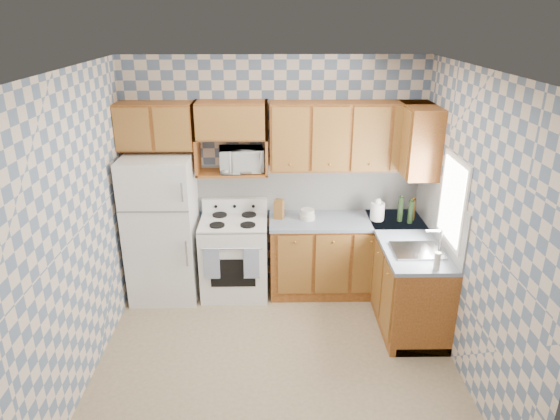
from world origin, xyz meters
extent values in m
plane|color=#7C6B50|center=(0.00, 0.00, 0.00)|extent=(3.40, 3.40, 0.00)
cube|color=slate|center=(0.00, 1.60, 1.35)|extent=(3.40, 0.02, 2.70)
cube|color=slate|center=(1.70, 0.00, 1.35)|extent=(0.02, 3.20, 2.70)
cube|color=white|center=(0.40, 1.59, 1.20)|extent=(2.60, 0.02, 0.56)
cube|color=white|center=(1.69, 0.80, 1.20)|extent=(0.02, 1.60, 0.56)
cube|color=silver|center=(-1.27, 1.25, 0.84)|extent=(0.75, 0.70, 1.68)
cube|color=silver|center=(-0.47, 1.28, 0.45)|extent=(0.76, 0.65, 0.90)
cube|color=silver|center=(-0.47, 1.28, 0.91)|extent=(0.76, 0.65, 0.02)
cube|color=silver|center=(-0.47, 1.55, 1.00)|extent=(0.76, 0.08, 0.17)
cube|color=navy|center=(-0.70, 0.93, 0.55)|extent=(0.17, 0.02, 0.36)
cube|color=navy|center=(-0.26, 0.93, 0.55)|extent=(0.17, 0.02, 0.36)
cube|color=#62320C|center=(0.82, 1.30, 0.44)|extent=(1.75, 0.60, 0.88)
cube|color=#62320C|center=(1.40, 0.80, 0.44)|extent=(0.60, 1.60, 0.88)
cube|color=slate|center=(0.82, 1.30, 0.90)|extent=(1.77, 0.63, 0.04)
cube|color=slate|center=(1.40, 0.80, 0.90)|extent=(0.63, 1.60, 0.04)
cube|color=#62320C|center=(0.82, 1.44, 1.85)|extent=(1.75, 0.33, 0.74)
cube|color=#62320C|center=(-1.29, 1.44, 1.97)|extent=(0.82, 0.33, 0.50)
cube|color=#62320C|center=(1.53, 1.25, 1.85)|extent=(0.33, 0.70, 0.74)
cube|color=#62320C|center=(-0.47, 1.44, 1.44)|extent=(0.80, 0.33, 0.03)
imported|color=silver|center=(-0.37, 1.45, 1.58)|extent=(0.52, 0.38, 0.27)
cube|color=#B7B7BC|center=(1.40, 0.45, 0.93)|extent=(0.48, 0.40, 0.03)
cube|color=white|center=(1.69, 0.45, 1.45)|extent=(0.02, 0.66, 0.86)
cylinder|color=black|center=(1.41, 1.22, 1.06)|extent=(0.06, 0.06, 0.28)
cylinder|color=black|center=(1.51, 1.16, 1.05)|extent=(0.06, 0.06, 0.26)
cylinder|color=#593911|center=(1.56, 1.26, 1.04)|extent=(0.06, 0.06, 0.24)
cube|color=brown|center=(0.05, 1.33, 1.03)|extent=(0.12, 0.12, 0.22)
cylinder|color=silver|center=(1.16, 1.27, 1.02)|extent=(0.16, 0.16, 0.20)
cylinder|color=beige|center=(1.47, 0.08, 1.01)|extent=(0.06, 0.06, 0.17)
camera|label=1|loc=(-0.03, -3.95, 3.12)|focal=32.00mm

